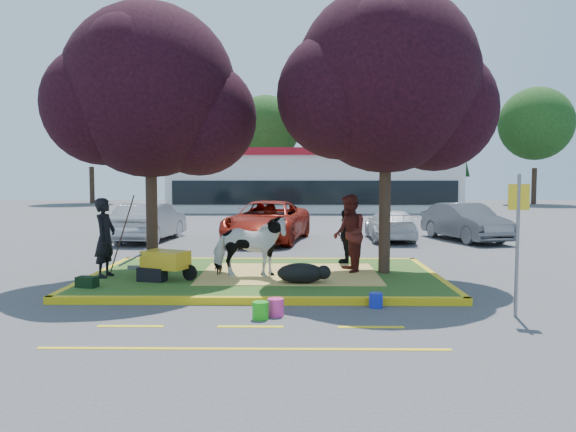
{
  "coord_description": "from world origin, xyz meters",
  "views": [
    {
      "loc": [
        0.75,
        -13.33,
        2.5
      ],
      "look_at": [
        0.56,
        0.5,
        1.51
      ],
      "focal_mm": 35.0,
      "sensor_mm": 36.0,
      "label": 1
    }
  ],
  "objects_px": {
    "cow": "(249,246)",
    "calf": "(301,273)",
    "wheelbarrow": "(166,260)",
    "car_black": "(134,221)",
    "bucket_pink": "(276,307)",
    "car_silver": "(150,222)",
    "bucket_blue": "(376,300)",
    "bucket_green": "(260,310)",
    "sign_post": "(518,229)",
    "handler": "(105,238)"
  },
  "relations": [
    {
      "from": "bucket_blue",
      "to": "sign_post",
      "type": "bearing_deg",
      "value": -15.14
    },
    {
      "from": "calf",
      "to": "sign_post",
      "type": "xyz_separation_m",
      "value": [
        3.8,
        -2.26,
        1.19
      ]
    },
    {
      "from": "handler",
      "to": "bucket_green",
      "type": "height_order",
      "value": "handler"
    },
    {
      "from": "car_black",
      "to": "car_silver",
      "type": "relative_size",
      "value": 0.86
    },
    {
      "from": "calf",
      "to": "car_silver",
      "type": "bearing_deg",
      "value": 118.69
    },
    {
      "from": "bucket_pink",
      "to": "bucket_green",
      "type": "bearing_deg",
      "value": -138.65
    },
    {
      "from": "handler",
      "to": "car_silver",
      "type": "distance_m",
      "value": 8.64
    },
    {
      "from": "wheelbarrow",
      "to": "bucket_pink",
      "type": "relative_size",
      "value": 5.58
    },
    {
      "from": "calf",
      "to": "bucket_blue",
      "type": "bearing_deg",
      "value": -51.81
    },
    {
      "from": "calf",
      "to": "bucket_pink",
      "type": "xyz_separation_m",
      "value": [
        -0.47,
        -2.28,
        -0.22
      ]
    },
    {
      "from": "handler",
      "to": "bucket_blue",
      "type": "relative_size",
      "value": 6.54
    },
    {
      "from": "cow",
      "to": "calf",
      "type": "relative_size",
      "value": 1.67
    },
    {
      "from": "cow",
      "to": "car_silver",
      "type": "distance_m",
      "value": 9.75
    },
    {
      "from": "bucket_green",
      "to": "car_black",
      "type": "xyz_separation_m",
      "value": [
        -6.03,
        13.17,
        0.51
      ]
    },
    {
      "from": "car_black",
      "to": "bucket_blue",
      "type": "bearing_deg",
      "value": -54.24
    },
    {
      "from": "sign_post",
      "to": "cow",
      "type": "bearing_deg",
      "value": 167.27
    },
    {
      "from": "calf",
      "to": "sign_post",
      "type": "bearing_deg",
      "value": -33.77
    },
    {
      "from": "calf",
      "to": "car_silver",
      "type": "xyz_separation_m",
      "value": [
        -5.75,
        9.29,
        0.37
      ]
    },
    {
      "from": "cow",
      "to": "sign_post",
      "type": "relative_size",
      "value": 0.68
    },
    {
      "from": "cow",
      "to": "car_black",
      "type": "xyz_separation_m",
      "value": [
        -5.58,
        9.98,
        -0.22
      ]
    },
    {
      "from": "bucket_pink",
      "to": "bucket_blue",
      "type": "distance_m",
      "value": 2.0
    },
    {
      "from": "cow",
      "to": "car_silver",
      "type": "xyz_separation_m",
      "value": [
        -4.57,
        8.62,
        -0.13
      ]
    },
    {
      "from": "car_black",
      "to": "car_silver",
      "type": "bearing_deg",
      "value": -51.42
    },
    {
      "from": "wheelbarrow",
      "to": "sign_post",
      "type": "bearing_deg",
      "value": 3.01
    },
    {
      "from": "sign_post",
      "to": "bucket_blue",
      "type": "height_order",
      "value": "sign_post"
    },
    {
      "from": "handler",
      "to": "wheelbarrow",
      "type": "xyz_separation_m",
      "value": [
        1.52,
        -0.43,
        -0.46
      ]
    },
    {
      "from": "bucket_blue",
      "to": "car_silver",
      "type": "relative_size",
      "value": 0.06
    },
    {
      "from": "bucket_blue",
      "to": "car_silver",
      "type": "distance_m",
      "value": 13.06
    },
    {
      "from": "cow",
      "to": "calf",
      "type": "xyz_separation_m",
      "value": [
        1.18,
        -0.68,
        -0.5
      ]
    },
    {
      "from": "bucket_blue",
      "to": "car_black",
      "type": "relative_size",
      "value": 0.07
    },
    {
      "from": "wheelbarrow",
      "to": "calf",
      "type": "bearing_deg",
      "value": 17.75
    },
    {
      "from": "calf",
      "to": "wheelbarrow",
      "type": "height_order",
      "value": "wheelbarrow"
    },
    {
      "from": "wheelbarrow",
      "to": "car_silver",
      "type": "height_order",
      "value": "car_silver"
    },
    {
      "from": "calf",
      "to": "car_black",
      "type": "xyz_separation_m",
      "value": [
        -6.76,
        10.66,
        0.29
      ]
    },
    {
      "from": "wheelbarrow",
      "to": "car_black",
      "type": "relative_size",
      "value": 0.45
    },
    {
      "from": "sign_post",
      "to": "car_black",
      "type": "height_order",
      "value": "sign_post"
    },
    {
      "from": "bucket_green",
      "to": "car_silver",
      "type": "xyz_separation_m",
      "value": [
        -5.02,
        11.8,
        0.59
      ]
    },
    {
      "from": "cow",
      "to": "calf",
      "type": "bearing_deg",
      "value": -119.32
    },
    {
      "from": "handler",
      "to": "car_black",
      "type": "bearing_deg",
      "value": 18.76
    },
    {
      "from": "calf",
      "to": "bucket_green",
      "type": "bearing_deg",
      "value": -109.2
    },
    {
      "from": "wheelbarrow",
      "to": "bucket_green",
      "type": "xyz_separation_m",
      "value": [
        2.3,
        -2.82,
        -0.46
      ]
    },
    {
      "from": "car_black",
      "to": "bucket_pink",
      "type": "bearing_deg",
      "value": -61.98
    },
    {
      "from": "calf",
      "to": "handler",
      "type": "distance_m",
      "value": 4.66
    },
    {
      "from": "wheelbarrow",
      "to": "bucket_pink",
      "type": "distance_m",
      "value": 3.67
    },
    {
      "from": "handler",
      "to": "bucket_green",
      "type": "xyz_separation_m",
      "value": [
        3.82,
        -3.25,
        -0.92
      ]
    },
    {
      "from": "handler",
      "to": "car_black",
      "type": "height_order",
      "value": "handler"
    },
    {
      "from": "sign_post",
      "to": "bucket_green",
      "type": "xyz_separation_m",
      "value": [
        -4.53,
        -0.25,
        -1.41
      ]
    },
    {
      "from": "calf",
      "to": "car_silver",
      "type": "relative_size",
      "value": 0.23
    },
    {
      "from": "sign_post",
      "to": "bucket_green",
      "type": "height_order",
      "value": "sign_post"
    },
    {
      "from": "wheelbarrow",
      "to": "car_black",
      "type": "height_order",
      "value": "car_black"
    }
  ]
}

